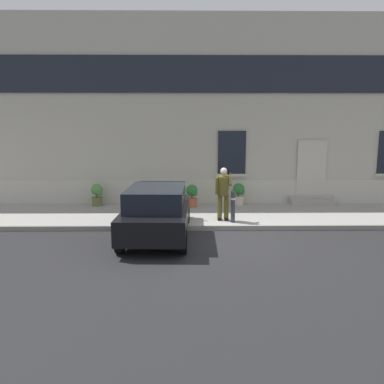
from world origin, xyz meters
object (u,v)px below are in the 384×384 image
object	(u,v)px
person_on_phone	(223,190)
planter_cream	(239,194)
hatchback_car_black	(157,211)
bollard_near_person	(233,205)
planter_charcoal	(144,195)
planter_olive	(97,194)
planter_terracotta	(192,195)

from	to	relation	value
person_on_phone	planter_cream	size ratio (longest dim) A/B	2.03
hatchback_car_black	bollard_near_person	xyz separation A→B (m)	(2.32, 1.23, -0.08)
person_on_phone	hatchback_car_black	bearing A→B (deg)	-135.91
hatchback_car_black	planter_charcoal	xyz separation A→B (m)	(-0.81, 3.83, -0.18)
planter_olive	planter_cream	xyz separation A→B (m)	(5.56, 0.12, 0.00)
planter_charcoal	planter_terracotta	world-z (taller)	same
planter_charcoal	planter_terracotta	xyz separation A→B (m)	(1.85, -0.06, 0.00)
bollard_near_person	planter_charcoal	world-z (taller)	bollard_near_person
planter_terracotta	hatchback_car_black	bearing A→B (deg)	-105.55
planter_olive	hatchback_car_black	bearing A→B (deg)	-56.27
hatchback_car_black	planter_olive	distance (m)	4.79
hatchback_car_black	planter_olive	bearing A→B (deg)	123.73
planter_olive	planter_cream	distance (m)	5.56
hatchback_car_black	planter_olive	world-z (taller)	hatchback_car_black
hatchback_car_black	planter_charcoal	distance (m)	3.91
bollard_near_person	planter_charcoal	distance (m)	4.06
hatchback_car_black	planter_charcoal	world-z (taller)	hatchback_car_black
hatchback_car_black	bollard_near_person	bearing A→B (deg)	27.99
hatchback_car_black	bollard_near_person	world-z (taller)	hatchback_car_black
planter_charcoal	planter_terracotta	distance (m)	1.85
hatchback_car_black	planter_cream	xyz separation A→B (m)	(2.90, 4.11, -0.18)
bollard_near_person	person_on_phone	bearing A→B (deg)	139.78
planter_terracotta	person_on_phone	bearing A→B (deg)	-66.65
planter_cream	planter_terracotta	bearing A→B (deg)	-169.49
hatchback_car_black	person_on_phone	distance (m)	2.54
person_on_phone	planter_charcoal	size ratio (longest dim) A/B	2.03
planter_olive	planter_charcoal	size ratio (longest dim) A/B	1.00
person_on_phone	planter_terracotta	xyz separation A→B (m)	(-0.98, 2.28, -0.55)
planter_charcoal	hatchback_car_black	bearing A→B (deg)	-78.10
planter_terracotta	planter_cream	distance (m)	1.88
bollard_near_person	person_on_phone	size ratio (longest dim) A/B	0.60
bollard_near_person	planter_olive	size ratio (longest dim) A/B	1.22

